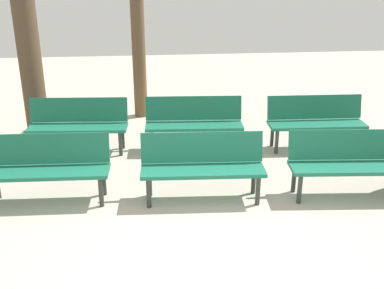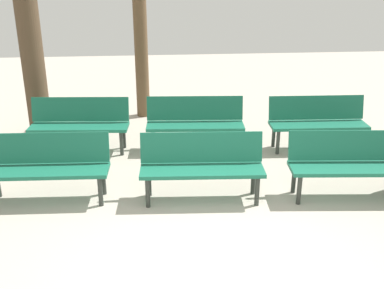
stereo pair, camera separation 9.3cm
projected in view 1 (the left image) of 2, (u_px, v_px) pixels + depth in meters
ground_plane at (214, 269)px, 4.69m from camera, size 24.00×24.00×0.00m
bench_r0_c0 at (47, 164)px, 5.91m from camera, size 1.62×0.55×0.87m
bench_r0_c1 at (202, 163)px, 5.96m from camera, size 1.62×0.57×0.87m
bench_r0_c2 at (350, 160)px, 6.05m from camera, size 1.63×0.61×0.87m
bench_r1_c0 at (78, 122)px, 7.51m from camera, size 1.63×0.61×0.87m
bench_r1_c1 at (194, 120)px, 7.59m from camera, size 1.63×0.59×0.87m
bench_r1_c2 at (316, 119)px, 7.66m from camera, size 1.62×0.54×0.87m
tree_0 at (30, 63)px, 7.94m from camera, size 0.39×0.39×2.63m
tree_1 at (138, 40)px, 8.91m from camera, size 0.26×0.26×3.08m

